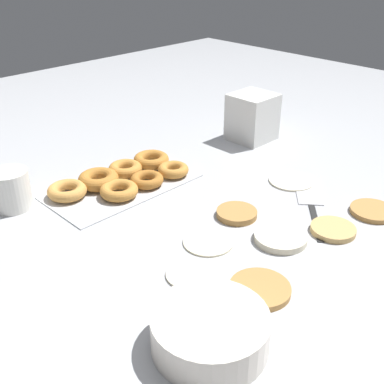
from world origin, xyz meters
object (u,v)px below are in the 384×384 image
at_px(pancake_3, 208,241).
at_px(pancake_4, 281,237).
at_px(pancake_5, 333,229).
at_px(donut_tray, 123,179).
at_px(container_stack, 252,117).
at_px(pancake_0, 237,213).
at_px(pancake_2, 260,289).
at_px(spatula, 310,198).
at_px(pancake_6, 291,180).
at_px(paper_cup, 11,190).
at_px(pancake_7, 189,274).
at_px(pancake_1, 373,211).
at_px(batter_bowl, 210,331).

bearing_deg(pancake_3, pancake_4, 138.83).
relative_size(pancake_5, donut_tray, 0.25).
bearing_deg(container_stack, pancake_0, 35.27).
distance_m(pancake_0, pancake_3, 0.13).
relative_size(pancake_3, pancake_4, 0.95).
height_order(pancake_2, pancake_4, pancake_4).
xyz_separation_m(pancake_4, spatula, (-0.20, -0.06, -0.00)).
height_order(pancake_5, container_stack, container_stack).
height_order(pancake_2, pancake_6, pancake_2).
relative_size(pancake_5, container_stack, 0.68).
relative_size(pancake_3, pancake_5, 1.09).
height_order(container_stack, paper_cup, container_stack).
relative_size(pancake_0, pancake_7, 1.06).
height_order(paper_cup, spatula, paper_cup).
bearing_deg(pancake_6, spatula, 62.37).
bearing_deg(pancake_4, container_stack, -134.65).
xyz_separation_m(pancake_7, spatula, (-0.42, -0.01, -0.00)).
bearing_deg(pancake_5, container_stack, -122.19).
height_order(pancake_1, spatula, pancake_1).
relative_size(pancake_5, spatula, 0.40).
bearing_deg(batter_bowl, spatula, -163.31).
xyz_separation_m(pancake_2, pancake_3, (-0.05, -0.17, -0.00)).
bearing_deg(pancake_5, pancake_2, 2.53).
relative_size(container_stack, spatula, 0.59).
distance_m(pancake_3, donut_tray, 0.34).
relative_size(pancake_0, pancake_3, 0.88).
height_order(pancake_1, pancake_6, pancake_1).
xyz_separation_m(pancake_5, paper_cup, (0.44, -0.59, 0.04)).
height_order(pancake_6, container_stack, container_stack).
distance_m(pancake_7, batter_bowl, 0.18).
relative_size(pancake_6, container_stack, 0.81).
distance_m(pancake_6, spatula, 0.10).
bearing_deg(pancake_7, pancake_0, -161.15).
xyz_separation_m(pancake_4, container_stack, (-0.40, -0.41, 0.06)).
height_order(pancake_5, pancake_6, pancake_5).
bearing_deg(donut_tray, pancake_7, 69.90).
bearing_deg(pancake_6, pancake_7, 11.25).
bearing_deg(pancake_5, pancake_0, -62.67).
relative_size(pancake_0, donut_tray, 0.24).
bearing_deg(pancake_5, pancake_3, -35.90).
height_order(pancake_4, pancake_7, pancake_4).
relative_size(pancake_3, paper_cup, 1.14).
height_order(pancake_1, pancake_5, pancake_5).
bearing_deg(pancake_3, pancake_5, 144.10).
bearing_deg(spatula, pancake_7, 140.77).
bearing_deg(paper_cup, pancake_3, 117.11).
bearing_deg(pancake_4, pancake_1, 161.17).
bearing_deg(paper_cup, pancake_5, 126.89).
relative_size(pancake_1, pancake_3, 0.98).
bearing_deg(paper_cup, donut_tray, 161.33).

